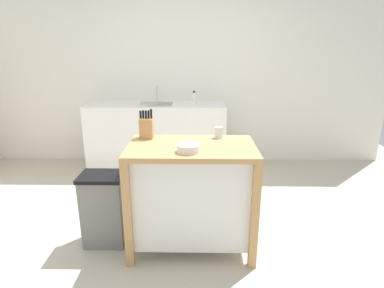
% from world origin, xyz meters
% --- Properties ---
extents(ground_plane, '(6.73, 6.73, 0.00)m').
position_xyz_m(ground_plane, '(0.00, 0.00, 0.00)').
color(ground_plane, '#BCB29E').
rests_on(ground_plane, ground).
extents(wall_back, '(5.73, 0.10, 2.60)m').
position_xyz_m(wall_back, '(0.00, 2.10, 1.30)').
color(wall_back, silver).
rests_on(wall_back, ground).
extents(kitchen_island, '(1.00, 0.61, 0.89)m').
position_xyz_m(kitchen_island, '(0.13, -0.10, 0.50)').
color(kitchen_island, tan).
rests_on(kitchen_island, ground).
extents(knife_block, '(0.11, 0.09, 0.25)m').
position_xyz_m(knife_block, '(-0.25, 0.11, 0.99)').
color(knife_block, tan).
rests_on(knife_block, kitchen_island).
extents(bowl_stoneware_deep, '(0.17, 0.17, 0.06)m').
position_xyz_m(bowl_stoneware_deep, '(0.11, -0.26, 0.93)').
color(bowl_stoneware_deep, silver).
rests_on(bowl_stoneware_deep, kitchen_island).
extents(drinking_cup, '(0.07, 0.07, 0.10)m').
position_xyz_m(drinking_cup, '(0.35, 0.12, 0.94)').
color(drinking_cup, silver).
rests_on(drinking_cup, kitchen_island).
extents(trash_bin, '(0.36, 0.28, 0.63)m').
position_xyz_m(trash_bin, '(-0.61, -0.07, 0.32)').
color(trash_bin, slate).
rests_on(trash_bin, ground).
extents(sink_counter, '(1.85, 0.60, 0.90)m').
position_xyz_m(sink_counter, '(-0.38, 1.75, 0.45)').
color(sink_counter, white).
rests_on(sink_counter, ground).
extents(sink_faucet, '(0.02, 0.02, 0.22)m').
position_xyz_m(sink_faucet, '(-0.38, 1.89, 1.01)').
color(sink_faucet, '#B7BCC1').
rests_on(sink_faucet, sink_counter).
extents(bottle_spray_cleaner, '(0.05, 0.05, 0.18)m').
position_xyz_m(bottle_spray_cleaner, '(0.13, 1.69, 0.98)').
color(bottle_spray_cleaner, white).
rests_on(bottle_spray_cleaner, sink_counter).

